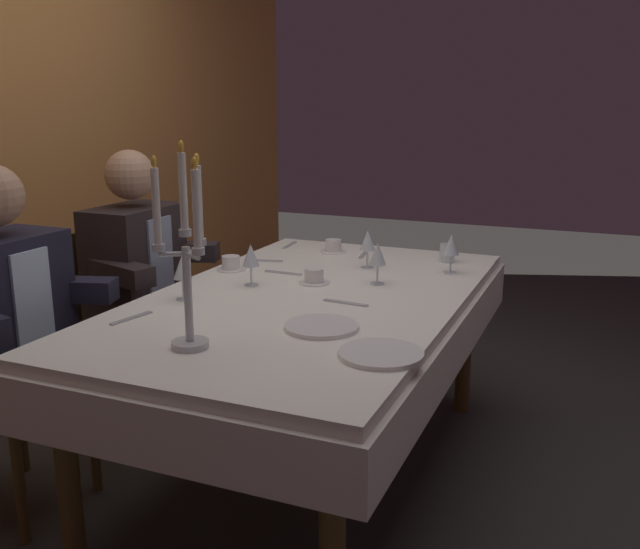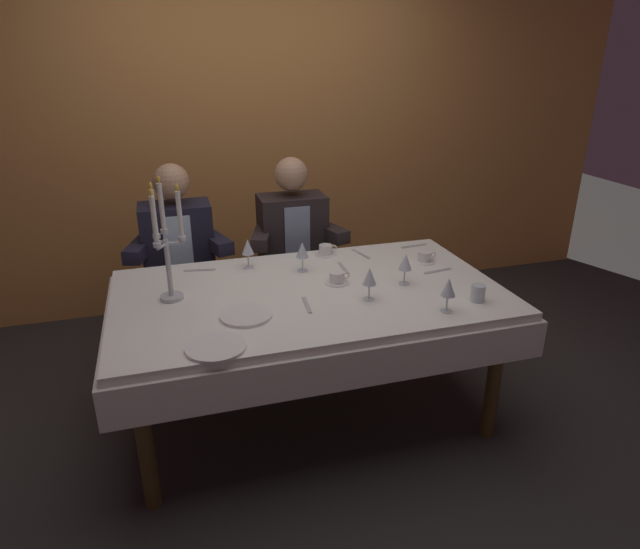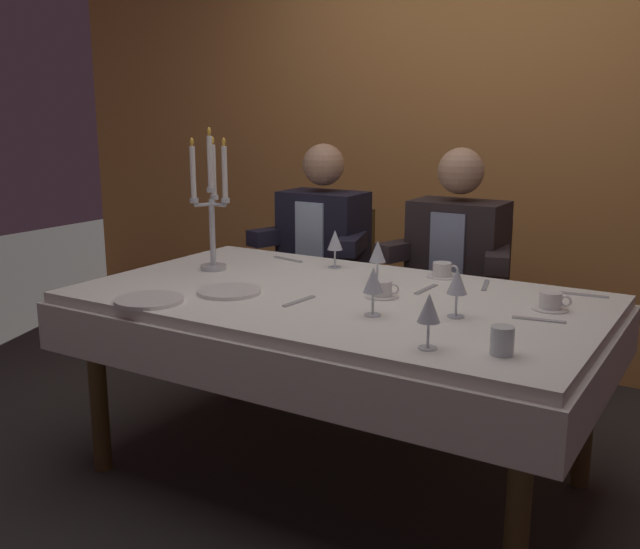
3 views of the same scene
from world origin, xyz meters
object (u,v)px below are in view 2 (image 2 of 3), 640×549
(wine_glass_0, at_px, (302,251))
(coffee_cup_2, at_px, (425,257))
(wine_glass_2, at_px, (448,288))
(water_tumbler_0, at_px, (478,293))
(coffee_cup_0, at_px, (337,278))
(dinner_plate_1, at_px, (216,347))
(candelabra, at_px, (166,246))
(wine_glass_1, at_px, (248,248))
(dining_table, at_px, (309,311))
(dinner_plate_0, at_px, (246,315))
(coffee_cup_1, at_px, (326,251))
(wine_glass_3, at_px, (405,262))
(wine_glass_4, at_px, (370,277))
(seated_diner_0, at_px, (178,246))
(seated_diner_1, at_px, (292,235))

(wine_glass_0, height_order, coffee_cup_2, wine_glass_0)
(wine_glass_2, relative_size, water_tumbler_0, 2.01)
(coffee_cup_0, xyz_separation_m, coffee_cup_2, (0.57, 0.15, 0.00))
(dinner_plate_1, bearing_deg, water_tumbler_0, 4.51)
(candelabra, height_order, wine_glass_1, candelabra)
(dining_table, bearing_deg, water_tumbler_0, -25.48)
(dinner_plate_0, bearing_deg, coffee_cup_1, 48.72)
(coffee_cup_0, bearing_deg, wine_glass_3, -18.31)
(dining_table, relative_size, water_tumbler_0, 23.78)
(wine_glass_4, height_order, seated_diner_0, seated_diner_0)
(candelabra, relative_size, water_tumbler_0, 7.29)
(dining_table, bearing_deg, seated_diner_1, 81.52)
(coffee_cup_0, relative_size, coffee_cup_1, 1.00)
(coffee_cup_0, bearing_deg, dinner_plate_1, -143.69)
(wine_glass_0, relative_size, seated_diner_0, 0.13)
(wine_glass_1, xyz_separation_m, water_tumbler_0, (0.97, -0.74, -0.07))
(coffee_cup_0, bearing_deg, wine_glass_2, -50.55)
(dinner_plate_1, height_order, seated_diner_0, seated_diner_0)
(wine_glass_4, relative_size, coffee_cup_2, 1.24)
(candelabra, distance_m, water_tumbler_0, 1.48)
(wine_glass_0, xyz_separation_m, seated_diner_0, (-0.63, 0.63, -0.12))
(wine_glass_0, bearing_deg, dinner_plate_1, -127.73)
(coffee_cup_2, bearing_deg, candelabra, -175.63)
(wine_glass_1, distance_m, seated_diner_1, 0.63)
(wine_glass_1, xyz_separation_m, wine_glass_2, (0.77, -0.80, 0.00))
(wine_glass_1, bearing_deg, water_tumbler_0, -37.30)
(wine_glass_2, distance_m, coffee_cup_2, 0.64)
(wine_glass_4, relative_size, water_tumbler_0, 2.01)
(wine_glass_1, relative_size, wine_glass_2, 1.00)
(dining_table, bearing_deg, seated_diner_0, 123.68)
(candelabra, bearing_deg, wine_glass_1, 35.63)
(water_tumbler_0, distance_m, coffee_cup_0, 0.70)
(dining_table, bearing_deg, wine_glass_0, 82.28)
(dinner_plate_0, bearing_deg, seated_diner_1, 66.08)
(candelabra, xyz_separation_m, wine_glass_2, (1.20, -0.50, -0.15))
(coffee_cup_1, bearing_deg, seated_diner_0, 152.49)
(coffee_cup_0, distance_m, coffee_cup_1, 0.42)
(dining_table, xyz_separation_m, dinner_plate_1, (-0.51, -0.45, 0.13))
(wine_glass_2, relative_size, seated_diner_1, 0.13)
(seated_diner_1, bearing_deg, coffee_cup_1, -77.24)
(dining_table, xyz_separation_m, coffee_cup_0, (0.16, 0.05, 0.15))
(dinner_plate_0, height_order, coffee_cup_1, coffee_cup_1)
(wine_glass_3, relative_size, coffee_cup_0, 1.24)
(wine_glass_2, bearing_deg, dinner_plate_1, -177.88)
(wine_glass_1, bearing_deg, seated_diner_0, 125.49)
(coffee_cup_1, bearing_deg, seated_diner_1, 102.76)
(wine_glass_0, distance_m, coffee_cup_2, 0.70)
(wine_glass_2, bearing_deg, dinner_plate_0, 166.66)
(wine_glass_0, bearing_deg, coffee_cup_1, 46.14)
(dinner_plate_0, relative_size, wine_glass_3, 1.45)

